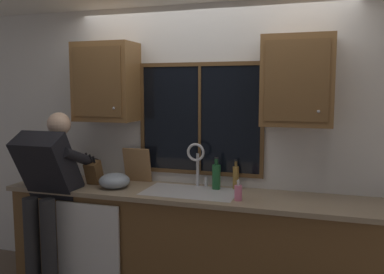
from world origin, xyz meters
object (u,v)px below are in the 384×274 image
object	(u,v)px
knife_block	(94,173)
mixing_bowl	(114,181)
soap_dispenser	(238,192)
person_standing	(48,185)
bottle_tall_clear	(236,177)
cutting_board	(137,165)
bottle_green_glass	(216,176)

from	to	relation	value
knife_block	mixing_bowl	bearing A→B (deg)	-14.87
soap_dispenser	mixing_bowl	bearing A→B (deg)	176.18
person_standing	bottle_tall_clear	size ratio (longest dim) A/B	6.12
cutting_board	bottle_green_glass	distance (m)	0.79
cutting_board	soap_dispenser	size ratio (longest dim) A/B	1.95
bottle_tall_clear	bottle_green_glass	bearing A→B (deg)	-159.01
person_standing	knife_block	world-z (taller)	person_standing
knife_block	mixing_bowl	distance (m)	0.26
bottle_green_glass	bottle_tall_clear	world-z (taller)	bottle_green_glass
cutting_board	person_standing	bearing A→B (deg)	-137.47
knife_block	bottle_tall_clear	distance (m)	1.31
soap_dispenser	cutting_board	bearing A→B (deg)	161.16
cutting_board	mixing_bowl	world-z (taller)	cutting_board
knife_block	soap_dispenser	world-z (taller)	knife_block
person_standing	bottle_green_glass	world-z (taller)	person_standing
knife_block	bottle_tall_clear	bearing A→B (deg)	9.75
person_standing	bottle_tall_clear	xyz separation A→B (m)	(1.55, 0.55, 0.06)
person_standing	soap_dispenser	size ratio (longest dim) A/B	9.40
knife_block	soap_dispenser	bearing A→B (deg)	-5.83
mixing_bowl	soap_dispenser	world-z (taller)	soap_dispenser
bottle_green_glass	mixing_bowl	bearing A→B (deg)	-165.65
person_standing	bottle_green_glass	distance (m)	1.47
knife_block	soap_dispenser	size ratio (longest dim) A/B	1.90
cutting_board	bottle_tall_clear	distance (m)	0.95
soap_dispenser	bottle_green_glass	distance (m)	0.40
bottle_green_glass	person_standing	bearing A→B (deg)	-160.41
cutting_board	bottle_green_glass	xyz separation A→B (m)	(0.79, -0.06, -0.04)
mixing_bowl	bottle_green_glass	xyz separation A→B (m)	(0.88, 0.23, 0.06)
mixing_bowl	soap_dispenser	xyz separation A→B (m)	(1.14, -0.08, 0.00)
person_standing	knife_block	size ratio (longest dim) A/B	4.95
soap_dispenser	bottle_tall_clear	xyz separation A→B (m)	(-0.09, 0.36, 0.04)
cutting_board	bottle_green_glass	size ratio (longest dim) A/B	1.16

